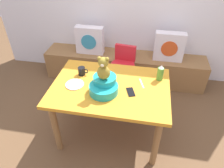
{
  "coord_description": "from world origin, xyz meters",
  "views": [
    {
      "loc": [
        0.34,
        -1.76,
        2.12
      ],
      "look_at": [
        0.0,
        0.1,
        0.69
      ],
      "focal_mm": 33.47,
      "sensor_mm": 36.0,
      "label": 1
    }
  ],
  "objects_px": {
    "pillow_floral_right": "(169,47)",
    "dining_table": "(110,93)",
    "infant_seat_teal": "(104,86)",
    "dinner_plate_near": "(75,84)",
    "highchair": "(123,66)",
    "book_stack": "(129,53)",
    "cell_phone": "(131,92)",
    "teddy_bear": "(103,69)",
    "ketchup_bottle": "(160,73)",
    "coffee_mug": "(82,71)",
    "pillow_floral_left": "(90,40)"
  },
  "relations": [
    {
      "from": "pillow_floral_right",
      "to": "ketchup_bottle",
      "type": "bearing_deg",
      "value": -98.81
    },
    {
      "from": "ketchup_bottle",
      "to": "dinner_plate_near",
      "type": "xyz_separation_m",
      "value": [
        -0.91,
        -0.27,
        -0.08
      ]
    },
    {
      "from": "teddy_bear",
      "to": "ketchup_bottle",
      "type": "relative_size",
      "value": 1.35
    },
    {
      "from": "highchair",
      "to": "infant_seat_teal",
      "type": "relative_size",
      "value": 2.39
    },
    {
      "from": "infant_seat_teal",
      "to": "dinner_plate_near",
      "type": "height_order",
      "value": "infant_seat_teal"
    },
    {
      "from": "pillow_floral_left",
      "to": "teddy_bear",
      "type": "distance_m",
      "value": 1.42
    },
    {
      "from": "highchair",
      "to": "teddy_bear",
      "type": "distance_m",
      "value": 1.0
    },
    {
      "from": "pillow_floral_left",
      "to": "coffee_mug",
      "type": "bearing_deg",
      "value": -79.28
    },
    {
      "from": "pillow_floral_right",
      "to": "book_stack",
      "type": "bearing_deg",
      "value": 178.02
    },
    {
      "from": "pillow_floral_right",
      "to": "dining_table",
      "type": "distance_m",
      "value": 1.36
    },
    {
      "from": "book_stack",
      "to": "teddy_bear",
      "type": "distance_m",
      "value": 1.41
    },
    {
      "from": "infant_seat_teal",
      "to": "coffee_mug",
      "type": "bearing_deg",
      "value": 141.28
    },
    {
      "from": "coffee_mug",
      "to": "dining_table",
      "type": "bearing_deg",
      "value": -22.73
    },
    {
      "from": "pillow_floral_right",
      "to": "infant_seat_teal",
      "type": "distance_m",
      "value": 1.47
    },
    {
      "from": "dining_table",
      "to": "infant_seat_teal",
      "type": "relative_size",
      "value": 3.85
    },
    {
      "from": "highchair",
      "to": "coffee_mug",
      "type": "relative_size",
      "value": 6.58
    },
    {
      "from": "ketchup_bottle",
      "to": "dinner_plate_near",
      "type": "bearing_deg",
      "value": -163.35
    },
    {
      "from": "dining_table",
      "to": "highchair",
      "type": "bearing_deg",
      "value": 87.42
    },
    {
      "from": "dinner_plate_near",
      "to": "dining_table",
      "type": "bearing_deg",
      "value": 7.98
    },
    {
      "from": "pillow_floral_left",
      "to": "dining_table",
      "type": "xyz_separation_m",
      "value": [
        0.56,
        -1.18,
        -0.05
      ]
    },
    {
      "from": "book_stack",
      "to": "cell_phone",
      "type": "bearing_deg",
      "value": -82.65
    },
    {
      "from": "highchair",
      "to": "dinner_plate_near",
      "type": "distance_m",
      "value": 0.95
    },
    {
      "from": "teddy_bear",
      "to": "ketchup_bottle",
      "type": "height_order",
      "value": "teddy_bear"
    },
    {
      "from": "pillow_floral_left",
      "to": "pillow_floral_right",
      "type": "bearing_deg",
      "value": 0.0
    },
    {
      "from": "ketchup_bottle",
      "to": "coffee_mug",
      "type": "distance_m",
      "value": 0.89
    },
    {
      "from": "infant_seat_teal",
      "to": "dining_table",
      "type": "bearing_deg",
      "value": 65.31
    },
    {
      "from": "infant_seat_teal",
      "to": "book_stack",
      "type": "bearing_deg",
      "value": 85.08
    },
    {
      "from": "coffee_mug",
      "to": "highchair",
      "type": "bearing_deg",
      "value": 56.93
    },
    {
      "from": "book_stack",
      "to": "dinner_plate_near",
      "type": "relative_size",
      "value": 1.0
    },
    {
      "from": "coffee_mug",
      "to": "pillow_floral_right",
      "type": "bearing_deg",
      "value": 44.79
    },
    {
      "from": "book_stack",
      "to": "highchair",
      "type": "distance_m",
      "value": 0.44
    },
    {
      "from": "pillow_floral_right",
      "to": "cell_phone",
      "type": "distance_m",
      "value": 1.33
    },
    {
      "from": "dining_table",
      "to": "teddy_bear",
      "type": "height_order",
      "value": "teddy_bear"
    },
    {
      "from": "coffee_mug",
      "to": "dinner_plate_near",
      "type": "relative_size",
      "value": 0.6
    },
    {
      "from": "pillow_floral_right",
      "to": "coffee_mug",
      "type": "xyz_separation_m",
      "value": [
        -1.04,
        -1.03,
        0.11
      ]
    },
    {
      "from": "teddy_bear",
      "to": "ketchup_bottle",
      "type": "xyz_separation_m",
      "value": [
        0.57,
        0.32,
        -0.19
      ]
    },
    {
      "from": "highchair",
      "to": "ketchup_bottle",
      "type": "xyz_separation_m",
      "value": [
        0.49,
        -0.55,
        0.31
      ]
    },
    {
      "from": "infant_seat_teal",
      "to": "teddy_bear",
      "type": "xyz_separation_m",
      "value": [
        -0.0,
        -0.0,
        0.21
      ]
    },
    {
      "from": "infant_seat_teal",
      "to": "coffee_mug",
      "type": "distance_m",
      "value": 0.41
    },
    {
      "from": "ketchup_bottle",
      "to": "coffee_mug",
      "type": "height_order",
      "value": "ketchup_bottle"
    },
    {
      "from": "pillow_floral_right",
      "to": "dining_table",
      "type": "bearing_deg",
      "value": -119.64
    },
    {
      "from": "teddy_bear",
      "to": "cell_phone",
      "type": "height_order",
      "value": "teddy_bear"
    },
    {
      "from": "book_stack",
      "to": "cell_phone",
      "type": "height_order",
      "value": "cell_phone"
    },
    {
      "from": "highchair",
      "to": "ketchup_bottle",
      "type": "distance_m",
      "value": 0.79
    },
    {
      "from": "book_stack",
      "to": "coffee_mug",
      "type": "relative_size",
      "value": 1.67
    },
    {
      "from": "pillow_floral_left",
      "to": "highchair",
      "type": "relative_size",
      "value": 0.56
    },
    {
      "from": "book_stack",
      "to": "dinner_plate_near",
      "type": "distance_m",
      "value": 1.36
    },
    {
      "from": "pillow_floral_left",
      "to": "infant_seat_teal",
      "type": "xyz_separation_m",
      "value": [
        0.51,
        -1.28,
        0.13
      ]
    },
    {
      "from": "dining_table",
      "to": "ketchup_bottle",
      "type": "relative_size",
      "value": 6.87
    },
    {
      "from": "highchair",
      "to": "infant_seat_teal",
      "type": "distance_m",
      "value": 0.92
    }
  ]
}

